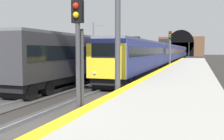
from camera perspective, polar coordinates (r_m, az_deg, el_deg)
ground_plane at (r=10.08m, az=-17.80°, el=-12.75°), size 320.00×320.00×0.00m
platform_right at (r=8.23m, az=8.78°, el=-12.79°), size 112.00×4.86×1.02m
platform_right_edge_strip at (r=8.71m, az=-5.64°, el=-8.30°), size 112.00×0.50×0.01m
track_main_line at (r=10.07m, az=-17.80°, el=-12.52°), size 160.00×2.83×0.21m
train_main_approaching at (r=56.25m, az=12.44°, el=3.57°), size 79.89×2.89×4.76m
train_adjacent_platform at (r=33.07m, az=0.67°, el=3.39°), size 39.81×3.22×5.04m
railway_signal_near at (r=9.00m, az=-7.30°, el=2.96°), size 0.39×0.38×4.58m
railway_signal_mid at (r=37.70m, az=12.40°, el=4.85°), size 0.39×0.38×5.48m
railway_signal_far at (r=109.14m, az=16.28°, el=4.56°), size 0.39×0.38×5.97m
tunnel_portal at (r=123.10m, az=14.66°, el=4.95°), size 2.47×20.04×11.77m
catenary_mast_near at (r=45.58m, az=-4.01°, el=5.61°), size 0.22×1.86×7.63m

